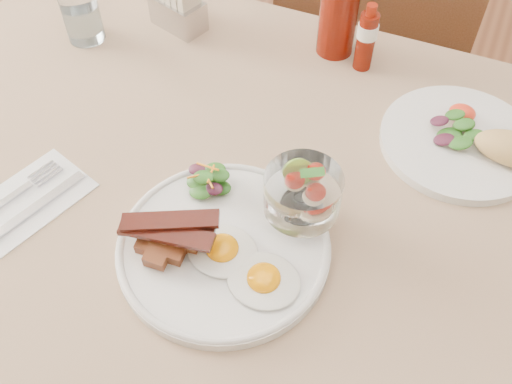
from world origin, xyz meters
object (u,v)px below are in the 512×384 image
at_px(ketchup_bottle, 340,5).
at_px(hot_sauce_bottle, 366,38).
at_px(sugar_caddy, 178,7).
at_px(table, 266,230).
at_px(main_plate, 224,248).
at_px(water_glass, 81,14).
at_px(chair_far, 372,55).
at_px(fruit_cup, 303,193).
at_px(second_plate, 473,142).

xyz_separation_m(ketchup_bottle, hot_sauce_bottle, (0.06, -0.02, -0.03)).
relative_size(ketchup_bottle, sugar_caddy, 1.73).
bearing_deg(table, hot_sauce_bottle, 82.98).
relative_size(main_plate, hot_sauce_bottle, 2.30).
bearing_deg(hot_sauce_bottle, water_glass, -165.91).
bearing_deg(main_plate, chair_far, 88.94).
bearing_deg(main_plate, hot_sauce_bottle, 82.89).
relative_size(table, hot_sauce_bottle, 10.94).
distance_m(hot_sauce_bottle, water_glass, 0.50).
xyz_separation_m(main_plate, ketchup_bottle, (-0.00, 0.46, 0.08)).
relative_size(fruit_cup, ketchup_bottle, 0.53).
distance_m(table, sugar_caddy, 0.45).
height_order(table, main_plate, main_plate).
relative_size(chair_far, water_glass, 8.29).
bearing_deg(ketchup_bottle, table, -87.05).
bearing_deg(fruit_cup, table, 152.29).
xyz_separation_m(table, ketchup_bottle, (-0.02, 0.35, 0.18)).
distance_m(chair_far, fruit_cup, 0.76).
xyz_separation_m(table, water_glass, (-0.44, 0.21, 0.14)).
distance_m(fruit_cup, second_plate, 0.31).
xyz_separation_m(table, main_plate, (-0.01, -0.11, 0.10)).
xyz_separation_m(main_plate, hot_sauce_bottle, (0.05, 0.44, 0.05)).
distance_m(main_plate, ketchup_bottle, 0.47).
height_order(ketchup_bottle, hot_sauce_bottle, ketchup_bottle).
bearing_deg(sugar_caddy, table, -27.65).
xyz_separation_m(table, fruit_cup, (0.06, -0.03, 0.16)).
xyz_separation_m(fruit_cup, sugar_caddy, (-0.37, 0.34, -0.03)).
bearing_deg(water_glass, hot_sauce_bottle, 14.09).
bearing_deg(chair_far, fruit_cup, -84.86).
bearing_deg(main_plate, second_plate, 50.03).
relative_size(hot_sauce_bottle, water_glass, 1.08).
distance_m(second_plate, ketchup_bottle, 0.32).
bearing_deg(ketchup_bottle, second_plate, -28.99).
bearing_deg(chair_far, second_plate, -61.44).
relative_size(chair_far, ketchup_bottle, 4.82).
relative_size(chair_far, main_plate, 3.32).
distance_m(table, ketchup_bottle, 0.40).
xyz_separation_m(table, chair_far, (0.00, 0.66, -0.14)).
bearing_deg(ketchup_bottle, water_glass, -161.04).
distance_m(main_plate, sugar_caddy, 0.51).
bearing_deg(hot_sauce_bottle, main_plate, -97.11).
bearing_deg(water_glass, sugar_caddy, 35.65).
bearing_deg(sugar_caddy, fruit_cup, -25.23).
distance_m(fruit_cup, water_glass, 0.56).
height_order(fruit_cup, hot_sauce_bottle, hot_sauce_bottle).
xyz_separation_m(main_plate, sugar_caddy, (-0.29, 0.42, 0.03)).
bearing_deg(fruit_cup, chair_far, 95.14).
distance_m(table, chair_far, 0.68).
xyz_separation_m(chair_far, main_plate, (-0.01, -0.77, 0.24)).
bearing_deg(hot_sauce_bottle, fruit_cup, -86.49).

